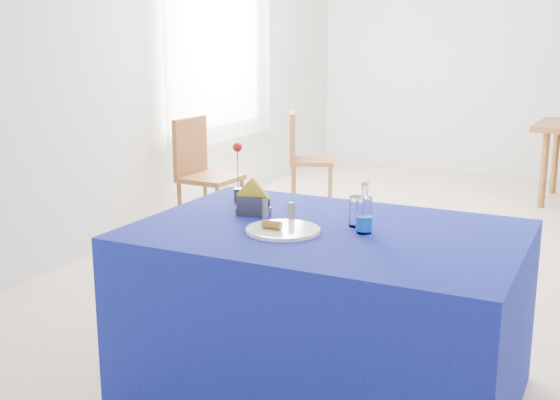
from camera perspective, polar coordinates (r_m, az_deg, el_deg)
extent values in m
plane|color=beige|center=(5.02, 14.96, -5.26)|extent=(7.00, 7.00, 0.00)
plane|color=silver|center=(8.25, 20.51, 11.33)|extent=(5.00, 0.00, 5.00)
plane|color=silver|center=(1.49, -9.77, 7.18)|extent=(5.00, 0.00, 5.00)
plane|color=silver|center=(5.78, -9.69, 11.51)|extent=(0.00, 7.00, 7.00)
cube|color=white|center=(6.43, -5.26, 13.13)|extent=(0.04, 1.50, 1.60)
cube|color=white|center=(6.40, -4.71, 13.14)|extent=(0.04, 1.75, 1.85)
cylinder|color=white|center=(2.90, 0.25, -2.46)|extent=(0.31, 0.31, 0.01)
cylinder|color=white|center=(2.99, 6.33, -0.94)|extent=(0.07, 0.07, 0.13)
cylinder|color=slate|center=(3.12, -1.22, -0.69)|extent=(0.03, 0.03, 0.08)
cylinder|color=slate|center=(3.06, 0.93, -0.98)|extent=(0.03, 0.03, 0.08)
cube|color=#0E1287|center=(3.09, 3.78, -9.14)|extent=(1.60, 1.10, 0.76)
cylinder|color=white|center=(2.89, 6.85, -1.23)|extent=(0.06, 0.06, 0.15)
cylinder|color=blue|center=(2.90, 6.84, -1.90)|extent=(0.07, 0.07, 0.06)
cylinder|color=white|center=(2.87, 6.91, 0.70)|extent=(0.03, 0.03, 0.05)
cylinder|color=white|center=(2.86, 6.93, 1.34)|extent=(0.03, 0.03, 0.01)
cube|color=#38383D|center=(3.17, -2.17, -0.92)|extent=(0.16, 0.10, 0.03)
cube|color=#36363B|center=(3.14, -2.28, -0.54)|extent=(0.14, 0.04, 0.09)
cube|color=#3C3B41|center=(3.19, -2.07, -0.33)|extent=(0.14, 0.04, 0.09)
cube|color=gold|center=(3.16, -2.18, 0.36)|extent=(0.16, 0.02, 0.16)
cylinder|color=#25252A|center=(3.41, -3.42, 0.37)|extent=(0.04, 0.04, 0.07)
cylinder|color=#1E6E1B|center=(3.39, -3.44, 2.27)|extent=(0.01, 0.01, 0.22)
sphere|color=red|center=(3.37, -3.47, 4.31)|extent=(0.05, 0.05, 0.05)
cylinder|color=brown|center=(6.87, 20.65, 2.32)|extent=(0.06, 0.06, 0.71)
cylinder|color=brown|center=(7.56, 21.46, 3.17)|extent=(0.06, 0.06, 0.71)
cylinder|color=brown|center=(5.35, -5.08, -1.24)|extent=(0.04, 0.04, 0.44)
cylinder|color=brown|center=(5.64, -3.10, -0.45)|extent=(0.04, 0.04, 0.44)
cylinder|color=brown|center=(5.55, -8.14, -0.79)|extent=(0.04, 0.04, 0.44)
cylinder|color=brown|center=(5.83, -6.08, -0.06)|extent=(0.04, 0.04, 0.44)
cube|color=brown|center=(5.54, -5.66, 1.76)|extent=(0.43, 0.43, 0.04)
cube|color=brown|center=(5.60, -7.31, 4.36)|extent=(0.06, 0.42, 0.45)
cylinder|color=brown|center=(6.31, 4.10, 0.89)|extent=(0.03, 0.03, 0.42)
cylinder|color=brown|center=(6.64, 4.07, 1.51)|extent=(0.03, 0.03, 0.42)
cylinder|color=brown|center=(6.31, 1.04, 0.93)|extent=(0.03, 0.03, 0.42)
cylinder|color=brown|center=(6.64, 1.16, 1.55)|extent=(0.03, 0.03, 0.42)
cube|color=brown|center=(6.43, 2.61, 3.19)|extent=(0.52, 0.52, 0.04)
cube|color=brown|center=(6.40, 1.03, 5.23)|extent=(0.19, 0.38, 0.43)
cylinder|color=gold|center=(2.89, -0.65, -2.02)|extent=(0.08, 0.04, 0.04)
cylinder|color=beige|center=(2.87, 0.06, -2.13)|extent=(0.01, 0.03, 0.03)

